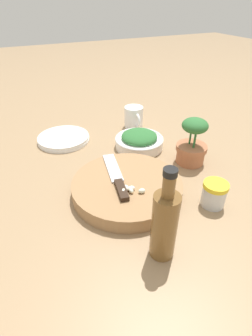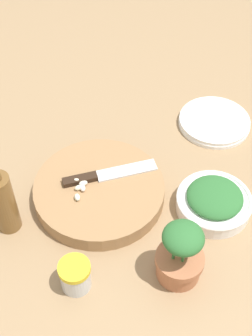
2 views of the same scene
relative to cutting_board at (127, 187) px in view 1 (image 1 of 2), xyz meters
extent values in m
plane|color=#997A56|center=(-0.08, 0.05, -0.02)|extent=(5.00, 5.00, 0.00)
cylinder|color=#9E754C|center=(0.00, 0.00, 0.00)|extent=(0.30, 0.30, 0.04)
cube|color=black|center=(0.03, -0.03, 0.03)|extent=(0.08, 0.04, 0.01)
cube|color=silver|center=(-0.08, -0.01, 0.02)|extent=(0.15, 0.06, 0.01)
ellipsoid|color=silver|center=(0.04, -0.03, 0.03)|extent=(0.03, 0.02, 0.01)
ellipsoid|color=silver|center=(0.03, -0.02, 0.03)|extent=(0.02, 0.02, 0.01)
ellipsoid|color=#EAE7C4|center=(0.05, -0.01, 0.03)|extent=(0.02, 0.01, 0.01)
ellipsoid|color=silver|center=(0.06, 0.01, 0.03)|extent=(0.02, 0.02, 0.01)
ellipsoid|color=silver|center=(0.04, -0.01, 0.03)|extent=(0.02, 0.02, 0.01)
cylinder|color=white|center=(-0.22, 0.15, 0.00)|extent=(0.17, 0.17, 0.03)
torus|color=white|center=(-0.22, 0.15, 0.01)|extent=(0.17, 0.17, 0.01)
ellipsoid|color=#2D6B33|center=(-0.22, 0.15, 0.02)|extent=(0.13, 0.13, 0.04)
cylinder|color=silver|center=(0.14, 0.18, 0.01)|extent=(0.06, 0.06, 0.06)
cylinder|color=yellow|center=(0.14, 0.18, 0.04)|extent=(0.06, 0.06, 0.01)
cylinder|color=white|center=(-0.38, 0.21, 0.02)|extent=(0.08, 0.08, 0.08)
torus|color=white|center=(-0.34, 0.21, 0.02)|extent=(0.06, 0.02, 0.06)
cylinder|color=white|center=(-0.38, -0.08, -0.01)|extent=(0.19, 0.19, 0.01)
cylinder|color=white|center=(-0.38, -0.08, 0.00)|extent=(0.19, 0.19, 0.01)
cylinder|color=brown|center=(0.21, -0.02, 0.06)|extent=(0.05, 0.05, 0.16)
cylinder|color=brown|center=(0.21, -0.02, 0.16)|extent=(0.02, 0.02, 0.05)
cylinder|color=black|center=(0.21, -0.02, 0.19)|extent=(0.03, 0.03, 0.01)
cylinder|color=#B26B47|center=(-0.06, 0.26, 0.01)|extent=(0.09, 0.09, 0.06)
cylinder|color=#B26B47|center=(-0.06, 0.26, 0.03)|extent=(0.10, 0.10, 0.02)
ellipsoid|color=#2D6B33|center=(-0.06, 0.26, 0.11)|extent=(0.08, 0.08, 0.04)
cylinder|color=#2D6B33|center=(-0.07, 0.26, 0.08)|extent=(0.01, 0.01, 0.07)
cylinder|color=#2D6B33|center=(-0.06, 0.27, 0.08)|extent=(0.01, 0.01, 0.07)
cylinder|color=#2D6B33|center=(-0.04, 0.25, 0.08)|extent=(0.01, 0.01, 0.07)
camera|label=1|loc=(0.51, -0.24, 0.45)|focal=28.00mm
camera|label=2|loc=(0.26, 0.64, 0.84)|focal=50.00mm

